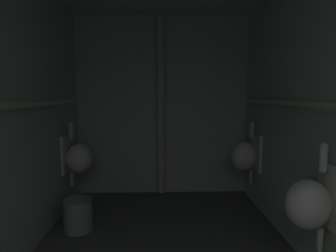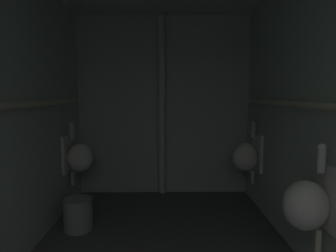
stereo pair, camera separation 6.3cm
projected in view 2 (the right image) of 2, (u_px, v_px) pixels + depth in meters
name	position (u px, v px, depth m)	size (l,w,h in m)	color
wall_back	(163.00, 106.00, 4.04)	(2.40, 0.06, 2.38)	#AFBEB1
urinal_left_mid	(79.00, 157.00, 3.50)	(0.32, 0.30, 0.76)	silver
urinal_right_mid	(309.00, 204.00, 2.01)	(0.32, 0.30, 0.76)	silver
urinal_right_far	(246.00, 156.00, 3.55)	(0.32, 0.30, 0.76)	silver
supply_pipe_right	(325.00, 107.00, 1.97)	(0.06, 3.50, 0.06)	beige
standpipe_back_wall	(162.00, 106.00, 3.93)	(0.09, 0.09, 2.33)	beige
waste_bin	(78.00, 214.00, 2.99)	(0.28, 0.28, 0.31)	gray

